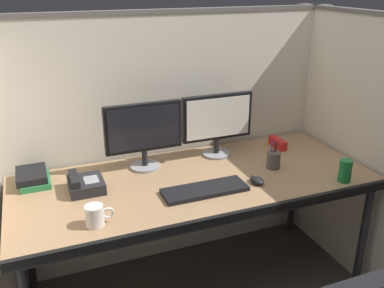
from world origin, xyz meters
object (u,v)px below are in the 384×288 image
Objects in this scene: red_stapler at (278,143)px; computer_mouse at (257,180)px; pen_cup at (273,160)px; desk at (196,188)px; monitor_left at (144,131)px; soda_can at (345,171)px; book_stack at (33,178)px; monitor_right at (217,121)px; desk_phone at (85,184)px; coffee_mug at (95,216)px; keyboard_main at (205,190)px.

computer_mouse is at bearing -133.78° from red_stapler.
pen_cup is (-0.19, -0.25, 0.02)m from red_stapler.
desk is 0.47m from pen_cup.
soda_can is (0.92, -0.55, -0.15)m from monitor_left.
desk is 8.73× the size of book_stack.
soda_can is (0.48, -0.57, -0.15)m from monitor_right.
desk_phone is (-0.84, 0.25, 0.02)m from computer_mouse.
computer_mouse is at bearing -28.63° from desk.
coffee_mug is at bearing -65.69° from book_stack.
desk_phone reaches higher than red_stapler.
computer_mouse is at bearing -143.86° from pen_cup.
monitor_right reaches higher than book_stack.
monitor_right is 2.87× the size of red_stapler.
desk is at bearing -18.71° from book_stack.
desk_phone is (-0.80, -0.17, -0.18)m from monitor_right.
monitor_right is at bearing -0.38° from book_stack.
pen_cup is (1.02, -0.12, 0.02)m from desk_phone.
book_stack is at bearing 152.44° from keyboard_main.
red_stapler is 1.23× the size of soda_can.
monitor_left and monitor_right have the same top height.
keyboard_main is at bearing -150.37° from red_stapler.
soda_can is at bearing -82.68° from red_stapler.
monitor_right is 4.48× the size of computer_mouse.
keyboard_main is 0.29m from computer_mouse.
computer_mouse is 0.51× the size of desk_phone.
computer_mouse is 0.59× the size of pen_cup.
soda_can is (0.26, -0.28, 0.01)m from pen_cup.
pen_cup reaches higher than desk.
monitor_left is 2.87× the size of red_stapler.
monitor_left is 1.00× the size of monitor_right.
monitor_left is at bearing 140.68° from computer_mouse.
pen_cup is 0.74× the size of book_stack.
monitor_left is 2.26× the size of desk_phone.
monitor_left reaches higher than keyboard_main.
desk_phone is at bearing 170.31° from desk.
red_stapler is (1.21, 0.48, -0.02)m from coffee_mug.
monitor_left reaches higher than pen_cup.
book_stack is (-0.59, 0.02, -0.18)m from monitor_left.
desk is 4.42× the size of monitor_right.
pen_cup is 1.32× the size of soda_can.
soda_can reaches higher than computer_mouse.
monitor_right is 3.41× the size of coffee_mug.
coffee_mug is 1.03× the size of soda_can.
monitor_left is at bearing 149.30° from soda_can.
keyboard_main is 0.60m from desk_phone.
monitor_left is at bearing 130.28° from desk.
monitor_left is at bearing 157.99° from pen_cup.
monitor_left is at bearing -177.84° from monitor_right.
monitor_left is 0.43m from desk_phone.
pen_cup is at bearing 12.40° from coffee_mug.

